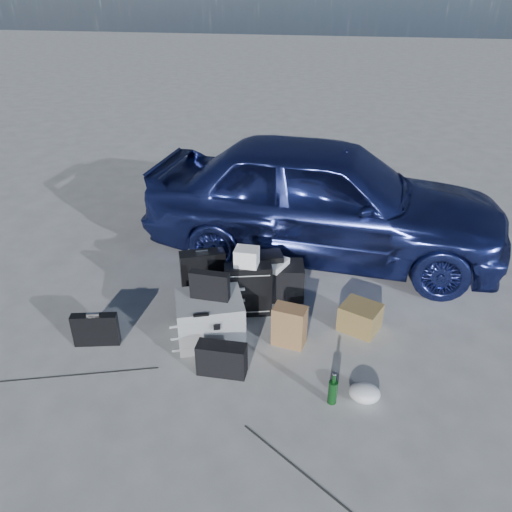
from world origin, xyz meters
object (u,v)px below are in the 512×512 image
Objects in this scene: car at (324,198)px; green_bottle at (333,389)px; suitcase_right at (248,290)px; duffel_bag at (267,280)px; cardboard_box at (360,317)px; suitcase_left at (203,278)px; pelican_case at (210,319)px; briefcase at (96,330)px.

car is 14.37× the size of green_bottle.
suitcase_right is 1.46m from green_bottle.
cardboard_box is (1.00, -0.42, -0.06)m from duffel_bag.
green_bottle is (1.44, -1.24, -0.15)m from suitcase_left.
pelican_case is at bearing -135.62° from suitcase_right.
suitcase_left is 2.02× the size of green_bottle.
car reaches higher than suitcase_left.
suitcase_left is 1.90m from green_bottle.
cardboard_box is at bearing 78.36° from green_bottle.
cardboard_box is (1.65, -0.18, -0.17)m from suitcase_left.
cardboard_box is (1.14, -0.06, -0.15)m from suitcase_right.
suitcase_left reaches higher than cardboard_box.
briefcase is at bearing 170.97° from green_bottle.
briefcase is at bearing 174.61° from pelican_case.
briefcase is (-1.04, -0.29, -0.06)m from pelican_case.
cardboard_box is at bearing -29.54° from suitcase_left.
briefcase is at bearing 143.51° from car.
green_bottle reaches higher than cardboard_box.
duffel_bag is 2.15× the size of cardboard_box.
pelican_case is 1.46× the size of briefcase.
car is at bearing 107.62° from cardboard_box.
suitcase_right reaches higher than green_bottle.
pelican_case is 1.09× the size of suitcase_right.
briefcase is 2.28m from green_bottle.
green_bottle is (0.78, -1.48, -0.04)m from duffel_bag.
suitcase_right is 1.90× the size of green_bottle.
suitcase_left is at bearing 33.87° from briefcase.
green_bottle is at bearing -63.99° from suitcase_left.
duffel_bag reaches higher than briefcase.
green_bottle is (-0.22, -1.05, 0.01)m from cardboard_box.
green_bottle is at bearing -22.25° from briefcase.
duffel_bag is (-0.50, -1.15, -0.54)m from car.
pelican_case reaches higher than briefcase.
suitcase_left is 1.07× the size of suitcase_right.
briefcase reaches higher than cardboard_box.
pelican_case is 0.55m from suitcase_right.
car is 11.93× the size of cardboard_box.
briefcase reaches higher than green_bottle.
duffel_bag is at bearing 42.11° from pelican_case.
suitcase_right is at bearing 176.83° from cardboard_box.
car is at bearing 52.02° from suitcase_right.
car reaches higher than green_bottle.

